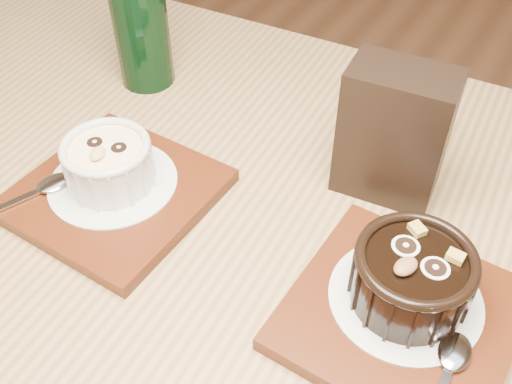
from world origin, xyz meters
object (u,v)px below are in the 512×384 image
table (243,319)px  ramekin_white (108,162)px  tray_left (116,193)px  ramekin_dark (412,275)px  tray_right (401,316)px  green_bottle (138,10)px  condiment_stand (394,134)px

table → ramekin_white: (-0.16, 0.01, 0.13)m
tray_left → ramekin_dark: (0.30, 0.02, 0.04)m
ramekin_white → ramekin_dark: size_ratio=0.89×
ramekin_white → ramekin_dark: ramekin_dark is taller
tray_right → green_bottle: size_ratio=0.73×
tray_left → ramekin_white: ramekin_white is taller
ramekin_dark → condiment_stand: condiment_stand is taller
condiment_stand → green_bottle: bearing=175.0°
tray_left → tray_right: 0.30m
condiment_stand → tray_right: bearing=-63.0°
tray_left → ramekin_white: size_ratio=2.05×
tray_right → condiment_stand: size_ratio=1.29×
ramekin_white → ramekin_dark: (0.31, 0.02, 0.00)m
table → ramekin_dark: ramekin_dark is taller
table → ramekin_dark: bearing=11.5°
table → ramekin_dark: size_ratio=12.58×
table → tray_left: bearing=177.5°
tray_right → ramekin_dark: (-0.00, 0.01, 0.04)m
table → green_bottle: green_bottle is taller
ramekin_white → green_bottle: 0.21m
ramekin_white → green_bottle: (-0.10, 0.18, 0.05)m
ramekin_dark → green_bottle: size_ratio=0.40×
table → green_bottle: bearing=143.3°
tray_right → table: bearing=-173.6°
condiment_stand → green_bottle: size_ratio=0.57×
ramekin_dark → green_bottle: green_bottle is taller
table → tray_right: size_ratio=6.92×
table → green_bottle: size_ratio=5.03×
ramekin_white → condiment_stand: condiment_stand is taller
tray_left → green_bottle: bearing=119.4°
ramekin_white → table: bearing=-16.8°
ramekin_white → tray_right: size_ratio=0.49×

